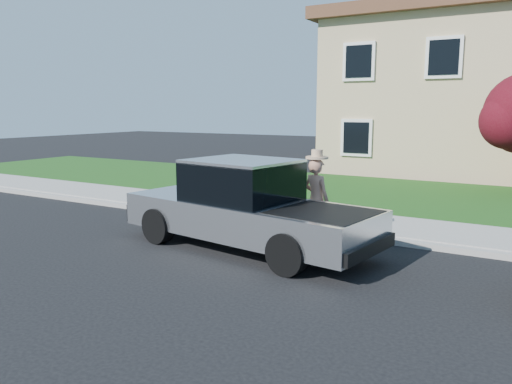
# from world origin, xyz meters

# --- Properties ---
(ground) EXTENTS (80.00, 80.00, 0.00)m
(ground) POSITION_xyz_m (0.00, 0.00, 0.00)
(ground) COLOR black
(ground) RESTS_ON ground
(curb) EXTENTS (40.00, 0.20, 0.12)m
(curb) POSITION_xyz_m (1.00, 2.90, 0.06)
(curb) COLOR gray
(curb) RESTS_ON ground
(sidewalk) EXTENTS (40.00, 2.00, 0.15)m
(sidewalk) POSITION_xyz_m (1.00, 4.00, 0.07)
(sidewalk) COLOR gray
(sidewalk) RESTS_ON ground
(lawn) EXTENTS (40.00, 7.00, 0.10)m
(lawn) POSITION_xyz_m (1.00, 8.50, 0.05)
(lawn) COLOR #174212
(lawn) RESTS_ON ground
(house) EXTENTS (14.00, 11.30, 6.85)m
(house) POSITION_xyz_m (1.31, 16.38, 3.17)
(house) COLOR tan
(house) RESTS_ON ground
(pickup_truck) EXTENTS (5.60, 2.59, 1.77)m
(pickup_truck) POSITION_xyz_m (-0.52, 1.13, 0.83)
(pickup_truck) COLOR black
(pickup_truck) RESTS_ON ground
(woman) EXTENTS (0.74, 0.60, 1.93)m
(woman) POSITION_xyz_m (0.44, 2.34, 0.91)
(woman) COLOR tan
(woman) RESTS_ON ground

